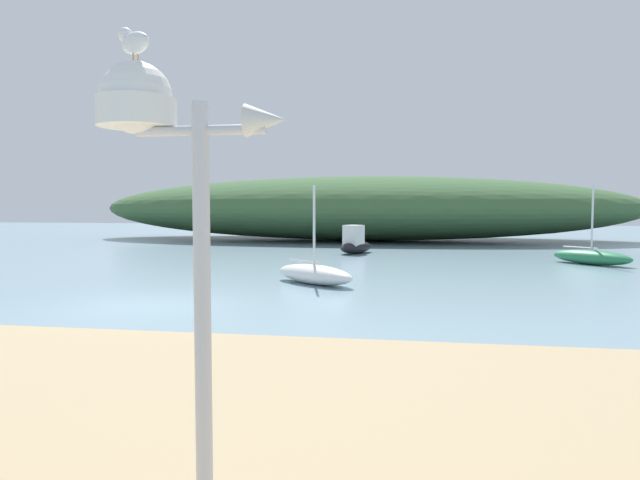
{
  "coord_description": "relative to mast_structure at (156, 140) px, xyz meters",
  "views": [
    {
      "loc": [
        6.27,
        -12.81,
        2.43
      ],
      "look_at": [
        3.78,
        2.17,
        1.5
      ],
      "focal_mm": 31.74,
      "sensor_mm": 36.0,
      "label": 1
    }
  ],
  "objects": [
    {
      "name": "seagull_on_radar",
      "position": [
        -0.16,
        0.01,
        0.69
      ],
      "size": [
        0.35,
        0.24,
        0.25
      ],
      "color": "orange",
      "rests_on": "mast_structure"
    },
    {
      "name": "motorboat_far_right",
      "position": [
        -1.13,
        24.68,
        -2.38
      ],
      "size": [
        1.95,
        2.76,
        1.45
      ],
      "color": "black",
      "rests_on": "ground"
    },
    {
      "name": "distant_hill",
      "position": [
        -1.88,
        36.19,
        -0.66
      ],
      "size": [
        37.93,
        12.63,
        4.46
      ],
      "primitive_type": "ellipsoid",
      "color": "#3D6038",
      "rests_on": "ground"
    },
    {
      "name": "sailboat_near_shore",
      "position": [
        -1.25,
        13.39,
        -2.58
      ],
      "size": [
        3.14,
        2.79,
        3.04
      ],
      "color": "white",
      "rests_on": "ground"
    },
    {
      "name": "mast_structure",
      "position": [
        0.0,
        0.0,
        0.0
      ],
      "size": [
        1.35,
        0.55,
        3.23
      ],
      "color": "silver",
      "rests_on": "beach_sand"
    },
    {
      "name": "sailboat_outer_mooring",
      "position": [
        9.0,
        20.92,
        -2.57
      ],
      "size": [
        3.0,
        3.15,
        3.47
      ],
      "color": "#287A4C",
      "rests_on": "ground"
    },
    {
      "name": "ground_plane",
      "position": [
        -4.48,
        9.06,
        -2.89
      ],
      "size": [
        120.0,
        120.0,
        0.0
      ],
      "primitive_type": "plane",
      "color": "#7A99A8"
    }
  ]
}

